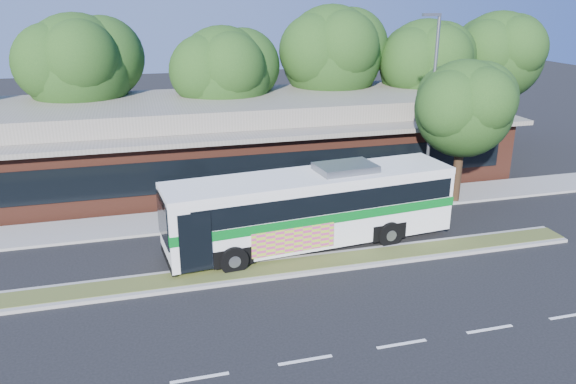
% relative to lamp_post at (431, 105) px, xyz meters
% --- Properties ---
extents(ground, '(120.00, 120.00, 0.00)m').
position_rel_lamp_post_xyz_m(ground, '(-9.56, -6.00, -4.90)').
color(ground, black).
rests_on(ground, ground).
extents(median_strip, '(26.00, 1.10, 0.15)m').
position_rel_lamp_post_xyz_m(median_strip, '(-9.56, -5.40, -4.83)').
color(median_strip, '#3E4C20').
rests_on(median_strip, ground).
extents(sidewalk, '(44.00, 2.60, 0.12)m').
position_rel_lamp_post_xyz_m(sidewalk, '(-9.56, 0.40, -4.84)').
color(sidewalk, gray).
rests_on(sidewalk, ground).
extents(plaza_building, '(33.20, 11.20, 4.45)m').
position_rel_lamp_post_xyz_m(plaza_building, '(-9.56, 6.99, -2.77)').
color(plaza_building, '#522519').
rests_on(plaza_building, ground).
extents(lamp_post, '(0.93, 0.18, 9.07)m').
position_rel_lamp_post_xyz_m(lamp_post, '(0.00, 0.00, 0.00)').
color(lamp_post, slate).
rests_on(lamp_post, ground).
extents(tree_bg_b, '(6.69, 6.00, 9.00)m').
position_rel_lamp_post_xyz_m(tree_bg_b, '(-16.13, 10.14, 1.24)').
color(tree_bg_b, black).
rests_on(tree_bg_b, ground).
extents(tree_bg_c, '(6.24, 5.60, 8.26)m').
position_rel_lamp_post_xyz_m(tree_bg_c, '(-8.16, 9.13, 0.69)').
color(tree_bg_c, black).
rests_on(tree_bg_c, ground).
extents(tree_bg_d, '(6.91, 6.20, 9.37)m').
position_rel_lamp_post_xyz_m(tree_bg_d, '(-1.12, 10.15, 1.52)').
color(tree_bg_d, black).
rests_on(tree_bg_d, ground).
extents(tree_bg_e, '(6.47, 5.80, 8.50)m').
position_rel_lamp_post_xyz_m(tree_bg_e, '(4.85, 9.14, 0.84)').
color(tree_bg_e, black).
rests_on(tree_bg_e, ground).
extents(tree_bg_f, '(6.69, 6.00, 8.92)m').
position_rel_lamp_post_xyz_m(tree_bg_f, '(10.87, 10.14, 1.16)').
color(tree_bg_f, black).
rests_on(tree_bg_f, ground).
extents(transit_bus, '(12.15, 3.80, 3.36)m').
position_rel_lamp_post_xyz_m(transit_bus, '(-7.03, -3.60, -3.03)').
color(transit_bus, white).
rests_on(transit_bus, ground).
extents(sidewalk_tree, '(5.17, 4.63, 7.05)m').
position_rel_lamp_post_xyz_m(sidewalk_tree, '(1.77, -0.43, -0.06)').
color(sidewalk_tree, black).
rests_on(sidewalk_tree, ground).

